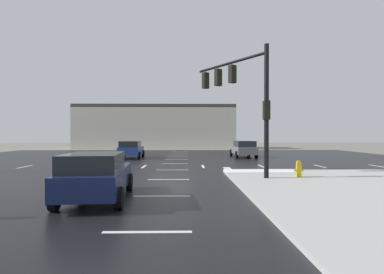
# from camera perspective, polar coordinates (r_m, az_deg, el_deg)

# --- Properties ---
(ground_plane) EXTENTS (120.00, 120.00, 0.00)m
(ground_plane) POSITION_cam_1_polar(r_m,az_deg,el_deg) (20.97, -3.43, -5.53)
(ground_plane) COLOR slate
(road_asphalt) EXTENTS (44.00, 44.00, 0.02)m
(road_asphalt) POSITION_cam_1_polar(r_m,az_deg,el_deg) (20.97, -3.43, -5.51)
(road_asphalt) COLOR black
(road_asphalt) RESTS_ON ground_plane
(snow_strip_curbside) EXTENTS (4.00, 1.60, 0.06)m
(snow_strip_curbside) POSITION_cam_1_polar(r_m,az_deg,el_deg) (17.46, 12.72, -6.20)
(snow_strip_curbside) COLOR white
(snow_strip_curbside) RESTS_ON sidewalk_corner
(lane_markings) EXTENTS (36.15, 36.15, 0.01)m
(lane_markings) POSITION_cam_1_polar(r_m,az_deg,el_deg) (19.59, -0.06, -5.89)
(lane_markings) COLOR silver
(lane_markings) RESTS_ON road_asphalt
(traffic_signal_mast) EXTENTS (3.12, 4.70, 6.32)m
(traffic_signal_mast) POSITION_cam_1_polar(r_m,az_deg,el_deg) (16.32, 9.07, 8.54)
(traffic_signal_mast) COLOR black
(traffic_signal_mast) RESTS_ON sidewalk_corner
(fire_hydrant) EXTENTS (0.48, 0.26, 0.79)m
(fire_hydrant) POSITION_cam_1_polar(r_m,az_deg,el_deg) (15.82, 19.15, -5.57)
(fire_hydrant) COLOR gold
(fire_hydrant) RESTS_ON sidewalk_corner
(strip_building_background) EXTENTS (24.05, 8.00, 6.66)m
(strip_building_background) POSITION_cam_1_polar(r_m,az_deg,el_deg) (49.00, -6.61, 1.80)
(strip_building_background) COLOR beige
(strip_building_background) RESTS_ON ground_plane
(sedan_blue) EXTENTS (2.12, 4.58, 1.58)m
(sedan_blue) POSITION_cam_1_polar(r_m,az_deg,el_deg) (28.78, -11.20, -2.21)
(sedan_blue) COLOR navy
(sedan_blue) RESTS_ON road_asphalt
(sedan_grey) EXTENTS (2.11, 4.58, 1.58)m
(sedan_grey) POSITION_cam_1_polar(r_m,az_deg,el_deg) (29.78, 9.51, -2.11)
(sedan_grey) COLOR slate
(sedan_grey) RESTS_ON road_asphalt
(sedan_navy) EXTENTS (2.33, 4.65, 1.58)m
(sedan_navy) POSITION_cam_1_polar(r_m,az_deg,el_deg) (10.71, -17.26, -6.75)
(sedan_navy) COLOR #141E47
(sedan_navy) RESTS_ON road_asphalt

